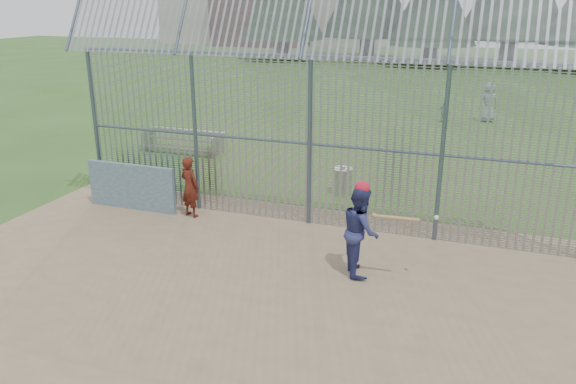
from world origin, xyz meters
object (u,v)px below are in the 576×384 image
at_px(dugout_wall, 132,187).
at_px(trash_can, 343,181).
at_px(batter, 360,231).
at_px(bleacher, 182,140).
at_px(onlooker, 190,187).

relative_size(dugout_wall, trash_can, 3.05).
xyz_separation_m(batter, bleacher, (-8.05, 7.13, -0.51)).
xyz_separation_m(dugout_wall, bleacher, (-1.71, 5.58, -0.21)).
height_order(dugout_wall, trash_can, dugout_wall).
xyz_separation_m(onlooker, trash_can, (3.16, 2.98, -0.41)).
height_order(dugout_wall, batter, batter).
distance_m(dugout_wall, batter, 6.53).
bearing_deg(trash_can, onlooker, -136.65).
bearing_deg(bleacher, onlooker, -58.49).
bearing_deg(batter, bleacher, 25.79).
bearing_deg(trash_can, bleacher, 158.76).
bearing_deg(bleacher, dugout_wall, -72.92).
bearing_deg(batter, onlooker, 48.30).
bearing_deg(bleacher, batter, -41.54).
relative_size(batter, trash_can, 2.19).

